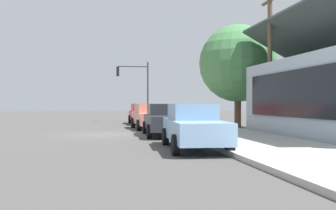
{
  "coord_description": "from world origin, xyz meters",
  "views": [
    {
      "loc": [
        19.9,
        -0.29,
        1.62
      ],
      "look_at": [
        0.48,
        3.05,
        1.53
      ],
      "focal_mm": 40.7,
      "sensor_mm": 36.0,
      "label": 1
    }
  ],
  "objects_px": {
    "car_cherry": "(142,114)",
    "car_charcoal": "(165,119)",
    "shade_tree": "(238,64)",
    "utility_pole_wooden": "(270,58)",
    "car_coral": "(150,116)",
    "car_skyblue": "(194,126)",
    "traffic_light_main": "(136,82)",
    "fire_hydrant_red": "(166,119)"
  },
  "relations": [
    {
      "from": "car_charcoal",
      "to": "shade_tree",
      "type": "distance_m",
      "value": 8.45
    },
    {
      "from": "traffic_light_main",
      "to": "utility_pole_wooden",
      "type": "distance_m",
      "value": 15.62
    },
    {
      "from": "car_charcoal",
      "to": "shade_tree",
      "type": "height_order",
      "value": "shade_tree"
    },
    {
      "from": "shade_tree",
      "to": "traffic_light_main",
      "type": "xyz_separation_m",
      "value": [
        -9.04,
        -5.95,
        -0.74
      ]
    },
    {
      "from": "utility_pole_wooden",
      "to": "car_cherry",
      "type": "bearing_deg",
      "value": -153.76
    },
    {
      "from": "car_cherry",
      "to": "utility_pole_wooden",
      "type": "height_order",
      "value": "utility_pole_wooden"
    },
    {
      "from": "car_skyblue",
      "to": "shade_tree",
      "type": "xyz_separation_m",
      "value": [
        -10.82,
        5.62,
        3.42
      ]
    },
    {
      "from": "car_charcoal",
      "to": "utility_pole_wooden",
      "type": "height_order",
      "value": "utility_pole_wooden"
    },
    {
      "from": "shade_tree",
      "to": "car_cherry",
      "type": "bearing_deg",
      "value": -134.04
    },
    {
      "from": "car_coral",
      "to": "utility_pole_wooden",
      "type": "height_order",
      "value": "utility_pole_wooden"
    },
    {
      "from": "car_cherry",
      "to": "car_charcoal",
      "type": "distance_m",
      "value": 10.75
    },
    {
      "from": "car_charcoal",
      "to": "car_skyblue",
      "type": "distance_m",
      "value": 5.64
    },
    {
      "from": "shade_tree",
      "to": "traffic_light_main",
      "type": "relative_size",
      "value": 1.31
    },
    {
      "from": "car_cherry",
      "to": "shade_tree",
      "type": "height_order",
      "value": "shade_tree"
    },
    {
      "from": "car_cherry",
      "to": "shade_tree",
      "type": "relative_size",
      "value": 0.69
    },
    {
      "from": "car_skyblue",
      "to": "utility_pole_wooden",
      "type": "xyz_separation_m",
      "value": [
        -5.31,
        5.32,
        3.11
      ]
    },
    {
      "from": "car_charcoal",
      "to": "fire_hydrant_red",
      "type": "relative_size",
      "value": 6.81
    },
    {
      "from": "car_charcoal",
      "to": "shade_tree",
      "type": "bearing_deg",
      "value": 134.58
    },
    {
      "from": "car_skyblue",
      "to": "fire_hydrant_red",
      "type": "xyz_separation_m",
      "value": [
        -13.89,
        1.32,
        -0.32
      ]
    },
    {
      "from": "shade_tree",
      "to": "utility_pole_wooden",
      "type": "height_order",
      "value": "utility_pole_wooden"
    },
    {
      "from": "car_cherry",
      "to": "shade_tree",
      "type": "bearing_deg",
      "value": 46.19
    },
    {
      "from": "car_coral",
      "to": "shade_tree",
      "type": "distance_m",
      "value": 6.76
    },
    {
      "from": "car_charcoal",
      "to": "car_cherry",
      "type": "bearing_deg",
      "value": -177.4
    },
    {
      "from": "car_skyblue",
      "to": "utility_pole_wooden",
      "type": "bearing_deg",
      "value": 138.19
    },
    {
      "from": "traffic_light_main",
      "to": "utility_pole_wooden",
      "type": "bearing_deg",
      "value": 21.25
    },
    {
      "from": "shade_tree",
      "to": "car_skyblue",
      "type": "bearing_deg",
      "value": -27.44
    },
    {
      "from": "car_coral",
      "to": "car_charcoal",
      "type": "distance_m",
      "value": 4.99
    },
    {
      "from": "car_skyblue",
      "to": "fire_hydrant_red",
      "type": "height_order",
      "value": "car_skyblue"
    },
    {
      "from": "car_coral",
      "to": "car_charcoal",
      "type": "relative_size",
      "value": 0.95
    },
    {
      "from": "car_cherry",
      "to": "traffic_light_main",
      "type": "distance_m",
      "value": 4.39
    },
    {
      "from": "car_cherry",
      "to": "fire_hydrant_red",
      "type": "xyz_separation_m",
      "value": [
        2.5,
        1.46,
        -0.32
      ]
    },
    {
      "from": "shade_tree",
      "to": "utility_pole_wooden",
      "type": "distance_m",
      "value": 5.53
    },
    {
      "from": "car_coral",
      "to": "shade_tree",
      "type": "height_order",
      "value": "shade_tree"
    },
    {
      "from": "car_cherry",
      "to": "utility_pole_wooden",
      "type": "distance_m",
      "value": 12.74
    },
    {
      "from": "car_skyblue",
      "to": "car_cherry",
      "type": "bearing_deg",
      "value": -176.24
    },
    {
      "from": "car_cherry",
      "to": "fire_hydrant_red",
      "type": "bearing_deg",
      "value": 30.56
    },
    {
      "from": "car_charcoal",
      "to": "fire_hydrant_red",
      "type": "distance_m",
      "value": 8.38
    },
    {
      "from": "traffic_light_main",
      "to": "fire_hydrant_red",
      "type": "xyz_separation_m",
      "value": [
        5.98,
        1.66,
        -2.99
      ]
    },
    {
      "from": "traffic_light_main",
      "to": "car_charcoal",
      "type": "bearing_deg",
      "value": 0.89
    },
    {
      "from": "car_cherry",
      "to": "car_charcoal",
      "type": "bearing_deg",
      "value": 0.35
    },
    {
      "from": "car_skyblue",
      "to": "traffic_light_main",
      "type": "xyz_separation_m",
      "value": [
        -19.86,
        -0.34,
        2.68
      ]
    },
    {
      "from": "car_coral",
      "to": "fire_hydrant_red",
      "type": "xyz_separation_m",
      "value": [
        -3.26,
        1.54,
        -0.32
      ]
    }
  ]
}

